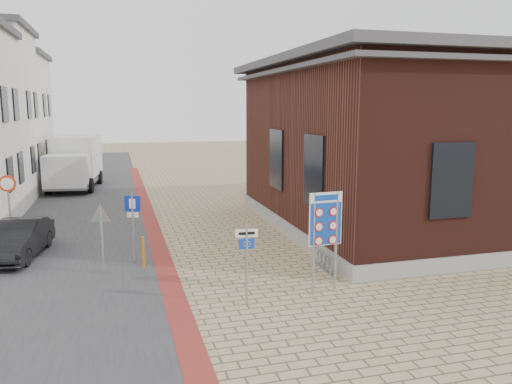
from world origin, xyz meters
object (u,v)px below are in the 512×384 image
border_sign (325,221)px  parking_sign (133,217)px  box_truck (75,162)px  bollard (143,252)px  essen_sign (247,253)px  sedan (19,239)px

border_sign → parking_sign: 6.23m
box_truck → parking_sign: size_ratio=2.78×
border_sign → bollard: 5.87m
essen_sign → parking_sign: size_ratio=0.92×
parking_sign → bollard: bearing=-44.5°
border_sign → bollard: size_ratio=2.78×
box_truck → parking_sign: bearing=-73.3°
sedan → bollard: (3.88, -2.19, -0.12)m
essen_sign → bollard: size_ratio=2.11×
essen_sign → parking_sign: 4.93m
essen_sign → parking_sign: parking_sign is taller
parking_sign → border_sign: bearing=-19.6°
box_truck → essen_sign: box_truck is taller
sedan → parking_sign: 4.09m
parking_sign → sedan: bearing=175.9°
essen_sign → bollard: (-2.33, 3.67, -0.85)m
border_sign → bollard: (-4.50, 3.47, -1.47)m
sedan → parking_sign: bearing=-15.6°
border_sign → parking_sign: (-4.75, 4.00, -0.45)m
sedan → border_sign: border_sign is taller
box_truck → essen_sign: (5.43, -20.32, -0.28)m
sedan → box_truck: 14.51m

